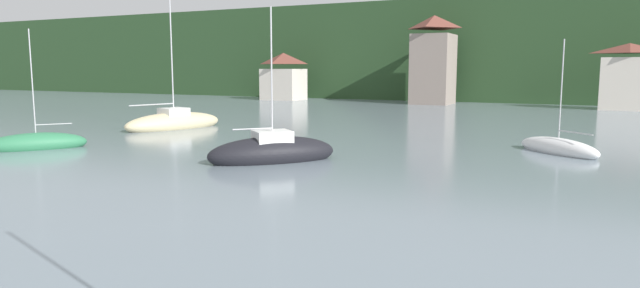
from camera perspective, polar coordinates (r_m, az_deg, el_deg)
name	(u,v)px	position (r m, az deg, el deg)	size (l,w,h in m)	color
wooded_hillside	(547,60)	(110.66, 22.15, 7.91)	(352.00, 61.82, 28.40)	#264223
shore_building_west	(284,77)	(80.32, -3.75, 6.84)	(5.60, 4.74, 6.65)	beige
shore_building_westcentral	(433,61)	(72.36, 11.50, 8.28)	(4.93, 5.68, 11.04)	gray
shore_building_central	(628,78)	(68.72, 28.90, 5.94)	(5.66, 3.16, 7.15)	beige
sailboat_far_2	(174,123)	(43.36, -14.68, 2.13)	(4.46, 8.37, 9.99)	#CCBC8E
sailboat_far_4	(558,148)	(32.41, 23.14, -0.40)	(4.97, 4.71, 6.32)	white
sailboat_mid_7	(36,144)	(35.06, -26.97, 0.01)	(4.25, 5.22, 6.99)	#2D754C
sailboat_mid_8	(272,152)	(27.25, -4.88, -0.85)	(5.82, 6.23, 7.84)	black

